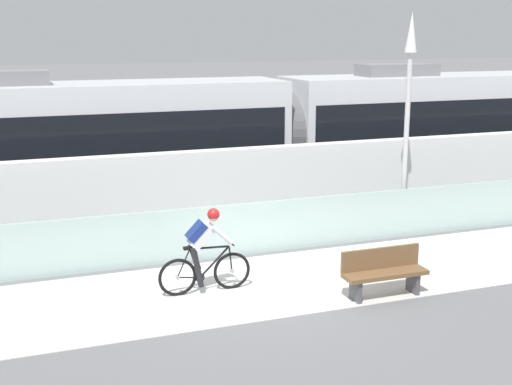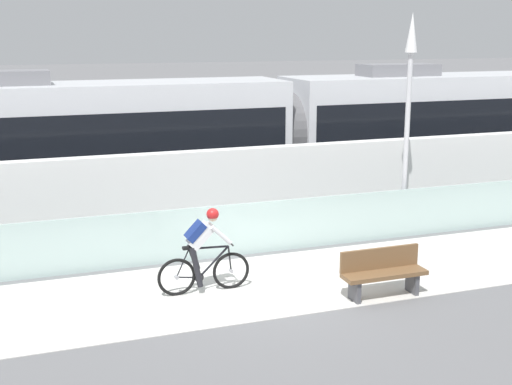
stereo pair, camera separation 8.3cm
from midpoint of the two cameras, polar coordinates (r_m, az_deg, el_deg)
ground_plane at (r=13.17m, az=0.66°, el=-7.77°), size 200.00×200.00×0.00m
bike_path_deck at (r=13.17m, az=0.66°, el=-7.74°), size 32.00×3.20×0.01m
glass_parapet at (r=14.65m, az=-1.84°, el=-3.20°), size 32.00×0.05×1.15m
concrete_barrier_wall at (r=16.20m, az=-3.80°, el=0.01°), size 32.00×0.36×2.04m
tram_rail_near at (r=18.78m, az=-5.83°, el=-1.38°), size 32.00×0.08×0.01m
tram_rail_far at (r=20.13m, az=-6.81°, el=-0.40°), size 32.00×0.08×0.01m
tram at (r=20.04m, az=2.45°, el=5.12°), size 22.56×2.54×3.81m
cyclist_on_bike at (r=12.57m, az=-4.27°, el=-4.98°), size 1.77×0.58×1.61m
lamp_post_antenna at (r=16.27m, az=12.88°, el=7.88°), size 0.28×0.28×5.20m
bench at (r=12.69m, az=10.81°, el=-6.54°), size 1.60×0.45×0.89m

